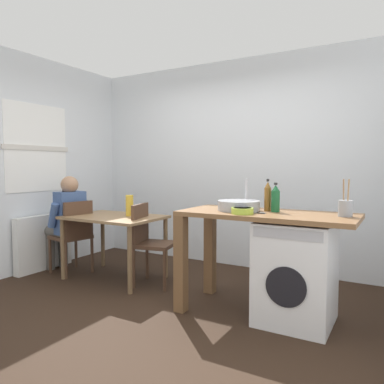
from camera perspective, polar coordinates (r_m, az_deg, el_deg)
name	(u,v)px	position (r m, az deg, el deg)	size (l,w,h in m)	color
ground_plane	(160,307)	(3.64, -4.89, -17.25)	(5.46, 5.46, 0.00)	black
wall_back	(235,164)	(4.93, 6.73, 4.32)	(4.60, 0.10, 2.70)	silver
wall_window_side	(13,164)	(4.95, -25.88, 3.97)	(0.12, 3.80, 2.70)	silver
radiator	(44,242)	(5.12, -21.95, -7.22)	(0.10, 0.80, 0.70)	white
dining_table	(114,224)	(4.43, -11.93, -4.88)	(1.10, 0.76, 0.74)	olive
chair_person_seat	(74,233)	(4.75, -17.77, -6.04)	(0.47, 0.47, 0.90)	#4C3323
chair_opposite	(149,239)	(4.18, -6.67, -7.24)	(0.48, 0.48, 0.90)	#4C3323
seated_person	(67,218)	(4.86, -18.81, -3.88)	(0.54, 0.54, 1.20)	#595651
kitchen_counter	(244,228)	(3.37, 8.01, -5.58)	(1.50, 0.68, 0.92)	brown
washing_machine	(296,272)	(3.30, 15.75, -11.81)	(0.60, 0.61, 0.86)	white
sink_basin	(239,206)	(3.36, 7.22, -2.09)	(0.38, 0.38, 0.09)	#9EA0A5
tap	(246,194)	(3.52, 8.37, -0.28)	(0.02, 0.02, 0.28)	#B2B2B7
bottle_tall_green	(268,196)	(3.37, 11.60, -0.68)	(0.06, 0.06, 0.29)	brown
bottle_squat_brown	(275,199)	(3.31, 12.77, -1.02)	(0.08, 0.08, 0.26)	#19592D
mixing_bowl	(242,210)	(3.14, 7.80, -2.84)	(0.19, 0.19, 0.05)	#A8C63D
utensil_crock	(345,208)	(3.18, 22.62, -2.28)	(0.11, 0.11, 0.30)	gray
vase	(130,205)	(4.38, -9.63, -2.06)	(0.09, 0.09, 0.25)	gold
scissors	(257,213)	(3.20, 10.04, -3.18)	(0.15, 0.06, 0.01)	#B2B2B7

